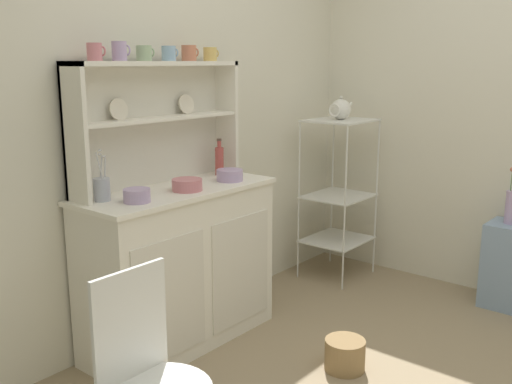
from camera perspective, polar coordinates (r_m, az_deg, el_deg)
name	(u,v)px	position (r m, az deg, el deg)	size (l,w,h in m)	color
wall_back	(172,111)	(3.37, -8.20, 7.82)	(3.84, 0.05, 2.50)	silver
hutch_cabinet	(180,265)	(3.21, -7.46, -7.09)	(1.13, 0.45, 0.87)	white
hutch_shelf_unit	(154,113)	(3.16, -9.94, 7.59)	(1.05, 0.18, 0.66)	silver
bakers_rack	(338,184)	(4.17, 8.07, 0.79)	(0.46, 0.39, 1.13)	silver
wire_chair	(147,368)	(2.08, -10.60, -16.56)	(0.36, 0.36, 0.85)	white
floor_basket	(345,355)	(3.09, 8.69, -15.45)	(0.20, 0.20, 0.16)	#93754C
cup_rose_0	(95,52)	(2.88, -15.50, 13.08)	(0.08, 0.07, 0.08)	#D17A84
cup_lilac_1	(120,51)	(2.96, -13.20, 13.28)	(0.09, 0.07, 0.09)	#B79ECC
cup_sage_2	(144,53)	(3.06, -10.88, 13.20)	(0.09, 0.08, 0.08)	#9EB78E
cup_sky_3	(169,53)	(3.17, -8.51, 13.27)	(0.09, 0.07, 0.08)	#8EB2D1
cup_terracotta_4	(189,53)	(3.27, -6.56, 13.35)	(0.09, 0.08, 0.08)	#C67556
cup_gold_5	(210,54)	(3.39, -4.50, 13.30)	(0.09, 0.08, 0.08)	#DBB760
bowl_mixing_large	(137,195)	(2.82, -11.58, -0.34)	(0.13, 0.13, 0.06)	#B79ECC
bowl_floral_medium	(187,185)	(3.04, -6.76, 0.70)	(0.16, 0.16, 0.06)	#D17A84
bowl_cream_small	(230,175)	(3.27, -2.59, 1.66)	(0.15, 0.15, 0.06)	#B79ECC
jam_bottle	(219,160)	(3.43, -3.60, 3.13)	(0.05, 0.05, 0.22)	#B74C47
utensil_jar	(102,189)	(2.88, -14.85, 0.33)	(0.08, 0.08, 0.25)	#B2B7C6
porcelain_teapot	(341,109)	(4.09, 8.29, 8.02)	(0.23, 0.14, 0.16)	white
flower_vase	(512,204)	(3.93, 23.73, -1.10)	(0.07, 0.07, 0.36)	#B79ECC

